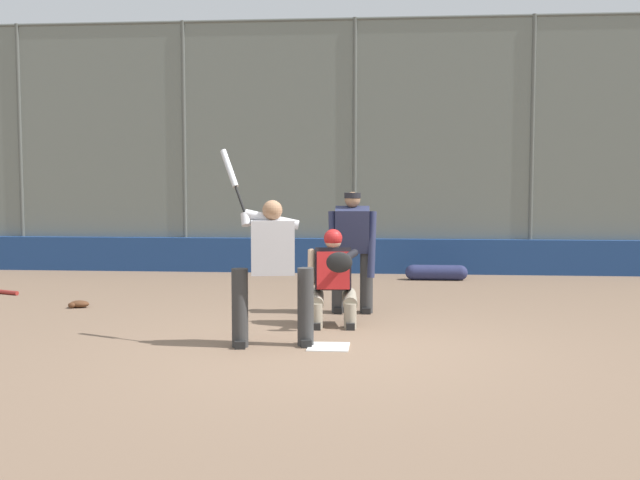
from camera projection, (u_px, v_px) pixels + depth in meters
The scene contains 11 objects.
ground_plane at pixel (329, 347), 7.82m from camera, with size 160.00×160.00×0.00m, color #7A604C.
home_plate_marker at pixel (329, 347), 7.82m from camera, with size 0.43×0.43×0.01m, color white.
backstop_fence at pixel (355, 142), 14.20m from camera, with size 19.91×0.08×4.82m.
padding_wall at pixel (354, 256), 14.27m from camera, with size 19.43×0.18×0.66m, color navy.
bleachers_beyond at pixel (249, 232), 17.41m from camera, with size 13.88×3.05×1.80m.
batter_at_plate at pixel (272, 267), 7.82m from camera, with size 1.05×0.56×2.08m.
catcher_behind_plate at pixel (333, 276), 8.94m from camera, with size 0.62×0.74×1.16m.
umpire_home at pixel (352, 249), 9.81m from camera, with size 0.65×0.40×1.60m.
spare_bat_near_backstop at pixel (3, 292), 11.57m from camera, with size 0.80×0.37×0.07m.
fielding_glove_on_dirt at pixel (79, 304), 10.31m from camera, with size 0.27×0.21×0.10m.
equipment_bag_dugout_side at pixel (436, 272), 13.25m from camera, with size 1.10×0.27×0.27m.
Camera 1 is at (-0.57, 7.69, 1.71)m, focal length 42.00 mm.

